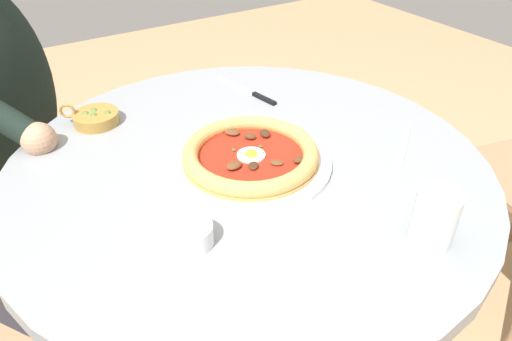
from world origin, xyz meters
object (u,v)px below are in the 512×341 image
object	(u,v)px
diner_person	(11,161)
pizza_on_plate	(250,156)
fork_utensil	(404,147)
water_glass	(434,221)
ramekin_capers	(191,234)
olive_pan	(96,118)
steak_knife	(254,94)
dining_table	(248,222)

from	to	relation	value
diner_person	pizza_on_plate	bearing A→B (deg)	32.79
fork_utensil	pizza_on_plate	bearing A→B (deg)	-111.48
pizza_on_plate	water_glass	xyz separation A→B (m)	(0.33, 0.12, 0.02)
ramekin_capers	olive_pan	bearing A→B (deg)	-178.44
water_glass	olive_pan	size ratio (longest dim) A/B	0.79
steak_knife	water_glass	bearing A→B (deg)	-4.06
pizza_on_plate	diner_person	distance (m)	0.75
fork_utensil	ramekin_capers	bearing A→B (deg)	-87.70
dining_table	fork_utensil	bearing A→B (deg)	66.37
olive_pan	diner_person	bearing A→B (deg)	-146.95
dining_table	steak_knife	world-z (taller)	steak_knife
water_glass	steak_knife	distance (m)	0.58
olive_pan	water_glass	bearing A→B (deg)	26.86
water_glass	ramekin_capers	bearing A→B (deg)	-121.35
steak_knife	olive_pan	bearing A→B (deg)	-100.56
pizza_on_plate	olive_pan	world-z (taller)	olive_pan
olive_pan	diner_person	xyz separation A→B (m)	(-0.29, -0.19, -0.21)
pizza_on_plate	water_glass	world-z (taller)	water_glass
diner_person	fork_utensil	bearing A→B (deg)	43.50
fork_utensil	diner_person	size ratio (longest dim) A/B	0.11
olive_pan	fork_utensil	xyz separation A→B (m)	(0.43, 0.50, -0.01)
fork_utensil	diner_person	distance (m)	1.01
ramekin_capers	fork_utensil	size ratio (longest dim) A/B	0.50
dining_table	fork_utensil	xyz separation A→B (m)	(0.13, 0.29, 0.16)
dining_table	ramekin_capers	bearing A→B (deg)	-52.17
water_glass	fork_utensil	distance (m)	0.27
dining_table	diner_person	xyz separation A→B (m)	(-0.59, -0.39, -0.04)
pizza_on_plate	ramekin_capers	world-z (taller)	pizza_on_plate
dining_table	pizza_on_plate	xyz separation A→B (m)	(0.01, -0.00, 0.18)
diner_person	steak_knife	bearing A→B (deg)	57.31
olive_pan	fork_utensil	world-z (taller)	olive_pan
fork_utensil	olive_pan	bearing A→B (deg)	-131.09
dining_table	fork_utensil	distance (m)	0.36
olive_pan	dining_table	bearing A→B (deg)	33.67
steak_knife	fork_utensil	distance (m)	0.39
ramekin_capers	olive_pan	size ratio (longest dim) A/B	0.59
dining_table	pizza_on_plate	bearing A→B (deg)	-1.03
pizza_on_plate	steak_knife	world-z (taller)	pizza_on_plate
water_glass	ramekin_capers	xyz separation A→B (m)	(-0.19, -0.31, -0.02)
ramekin_capers	diner_person	size ratio (longest dim) A/B	0.06
pizza_on_plate	olive_pan	xyz separation A→B (m)	(-0.32, -0.20, -0.00)
water_glass	diner_person	world-z (taller)	diner_person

